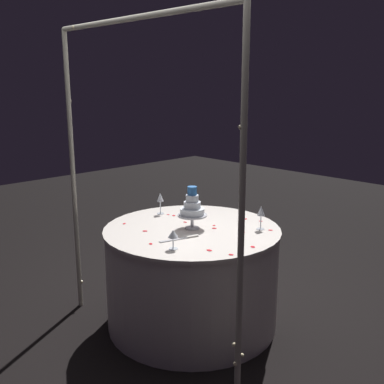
# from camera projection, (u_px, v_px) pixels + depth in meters

# --- Properties ---
(ground_plane) EXTENTS (12.00, 12.00, 0.00)m
(ground_plane) POSITION_uv_depth(u_px,v_px,m) (192.00, 322.00, 3.59)
(ground_plane) COLOR black
(decorative_arch) EXTENTS (1.77, 0.06, 2.23)m
(decorative_arch) POSITION_uv_depth(u_px,v_px,m) (139.00, 149.00, 2.94)
(decorative_arch) COLOR #B7B29E
(decorative_arch) RESTS_ON ground
(main_table) EXTENTS (1.32, 1.32, 0.77)m
(main_table) POSITION_uv_depth(u_px,v_px,m) (192.00, 276.00, 3.51)
(main_table) COLOR silver
(main_table) RESTS_ON ground
(tiered_cake) EXTENTS (0.22, 0.22, 0.32)m
(tiered_cake) POSITION_uv_depth(u_px,v_px,m) (192.00, 208.00, 3.37)
(tiered_cake) COLOR silver
(tiered_cake) RESTS_ON main_table
(wine_glass_0) EXTENTS (0.07, 0.07, 0.13)m
(wine_glass_0) POSITION_uv_depth(u_px,v_px,m) (173.00, 235.00, 2.96)
(wine_glass_0) COLOR silver
(wine_glass_0) RESTS_ON main_table
(wine_glass_1) EXTENTS (0.06, 0.06, 0.18)m
(wine_glass_1) POSITION_uv_depth(u_px,v_px,m) (160.00, 198.00, 3.76)
(wine_glass_1) COLOR silver
(wine_glass_1) RESTS_ON main_table
(wine_glass_2) EXTENTS (0.06, 0.06, 0.18)m
(wine_glass_2) POSITION_uv_depth(u_px,v_px,m) (261.00, 212.00, 3.36)
(wine_glass_2) COLOR silver
(wine_glass_2) RESTS_ON main_table
(cake_knife) EXTENTS (0.11, 0.29, 0.01)m
(cake_knife) POSITION_uv_depth(u_px,v_px,m) (182.00, 238.00, 3.18)
(cake_knife) COLOR silver
(cake_knife) RESTS_ON main_table
(rose_petal_0) EXTENTS (0.02, 0.03, 0.00)m
(rose_petal_0) POSITION_uv_depth(u_px,v_px,m) (245.00, 219.00, 3.64)
(rose_petal_0) COLOR red
(rose_petal_0) RESTS_ON main_table
(rose_petal_1) EXTENTS (0.03, 0.03, 0.00)m
(rose_petal_1) POSITION_uv_depth(u_px,v_px,m) (174.00, 216.00, 3.73)
(rose_petal_1) COLOR red
(rose_petal_1) RESTS_ON main_table
(rose_petal_2) EXTENTS (0.02, 0.03, 0.00)m
(rose_petal_2) POSITION_uv_depth(u_px,v_px,m) (200.00, 207.00, 3.99)
(rose_petal_2) COLOR red
(rose_petal_2) RESTS_ON main_table
(rose_petal_3) EXTENTS (0.05, 0.04, 0.00)m
(rose_petal_3) POSITION_uv_depth(u_px,v_px,m) (253.00, 247.00, 3.02)
(rose_petal_3) COLOR red
(rose_petal_3) RESTS_ON main_table
(rose_petal_4) EXTENTS (0.03, 0.03, 0.00)m
(rose_petal_4) POSITION_uv_depth(u_px,v_px,m) (168.00, 215.00, 3.76)
(rose_petal_4) COLOR red
(rose_petal_4) RESTS_ON main_table
(rose_petal_5) EXTENTS (0.04, 0.04, 0.00)m
(rose_petal_5) POSITION_uv_depth(u_px,v_px,m) (151.00, 244.00, 3.07)
(rose_petal_5) COLOR red
(rose_petal_5) RESTS_ON main_table
(rose_petal_6) EXTENTS (0.04, 0.03, 0.00)m
(rose_petal_6) POSITION_uv_depth(u_px,v_px,m) (209.00, 250.00, 2.96)
(rose_petal_6) COLOR red
(rose_petal_6) RESTS_ON main_table
(rose_petal_7) EXTENTS (0.05, 0.04, 0.00)m
(rose_petal_7) POSITION_uv_depth(u_px,v_px,m) (145.00, 231.00, 3.34)
(rose_petal_7) COLOR red
(rose_petal_7) RESTS_ON main_table
(rose_petal_8) EXTENTS (0.04, 0.03, 0.00)m
(rose_petal_8) POSITION_uv_depth(u_px,v_px,m) (231.00, 255.00, 2.88)
(rose_petal_8) COLOR red
(rose_petal_8) RESTS_ON main_table
(rose_petal_9) EXTENTS (0.05, 0.04, 0.00)m
(rose_petal_9) POSITION_uv_depth(u_px,v_px,m) (214.00, 228.00, 3.41)
(rose_petal_9) COLOR red
(rose_petal_9) RESTS_ON main_table
(rose_petal_10) EXTENTS (0.04, 0.04, 0.00)m
(rose_petal_10) POSITION_uv_depth(u_px,v_px,m) (185.00, 219.00, 3.64)
(rose_petal_10) COLOR red
(rose_petal_10) RESTS_ON main_table
(rose_petal_11) EXTENTS (0.02, 0.03, 0.00)m
(rose_petal_11) POSITION_uv_depth(u_px,v_px,m) (214.00, 225.00, 3.47)
(rose_petal_11) COLOR red
(rose_petal_11) RESTS_ON main_table
(rose_petal_12) EXTENTS (0.03, 0.03, 0.00)m
(rose_petal_12) POSITION_uv_depth(u_px,v_px,m) (244.00, 232.00, 3.31)
(rose_petal_12) COLOR red
(rose_petal_12) RESTS_ON main_table
(rose_petal_13) EXTENTS (0.03, 0.04, 0.00)m
(rose_petal_13) POSITION_uv_depth(u_px,v_px,m) (124.00, 224.00, 3.52)
(rose_petal_13) COLOR red
(rose_petal_13) RESTS_ON main_table
(rose_petal_14) EXTENTS (0.03, 0.03, 0.00)m
(rose_petal_14) POSITION_uv_depth(u_px,v_px,m) (261.00, 221.00, 3.58)
(rose_petal_14) COLOR red
(rose_petal_14) RESTS_ON main_table
(rose_petal_15) EXTENTS (0.04, 0.04, 0.00)m
(rose_petal_15) POSITION_uv_depth(u_px,v_px,m) (270.00, 230.00, 3.36)
(rose_petal_15) COLOR red
(rose_petal_15) RESTS_ON main_table
(rose_petal_16) EXTENTS (0.04, 0.03, 0.00)m
(rose_petal_16) POSITION_uv_depth(u_px,v_px,m) (174.00, 216.00, 3.73)
(rose_petal_16) COLOR red
(rose_petal_16) RESTS_ON main_table
(rose_petal_17) EXTENTS (0.03, 0.03, 0.00)m
(rose_petal_17) POSITION_uv_depth(u_px,v_px,m) (185.00, 222.00, 3.56)
(rose_petal_17) COLOR red
(rose_petal_17) RESTS_ON main_table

